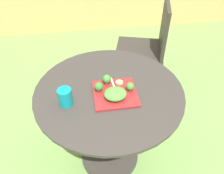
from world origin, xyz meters
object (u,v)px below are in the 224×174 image
object	(u,v)px
patio_chair	(150,42)
drinking_glass	(65,98)
fork	(114,88)
salad_plate	(115,94)

from	to	relation	value
patio_chair	drinking_glass	xyz separation A→B (m)	(-0.74, -0.87, 0.22)
fork	patio_chair	bearing A→B (deg)	59.96
patio_chair	fork	world-z (taller)	patio_chair
fork	salad_plate	bearing A→B (deg)	-93.26
patio_chair	drinking_glass	distance (m)	1.17
drinking_glass	fork	size ratio (longest dim) A/B	0.66
patio_chair	drinking_glass	bearing A→B (deg)	-130.37
patio_chair	fork	xyz separation A→B (m)	(-0.46, -0.80, 0.19)
salad_plate	fork	bearing A→B (deg)	86.74
patio_chair	drinking_glass	size ratio (longest dim) A/B	8.76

